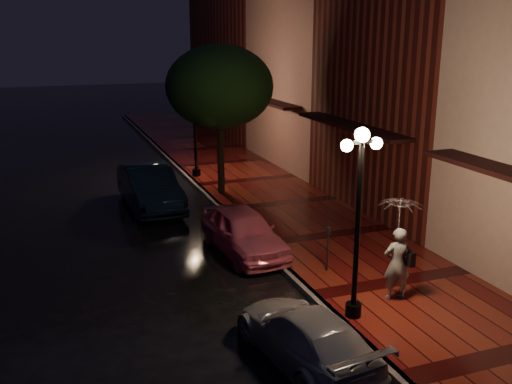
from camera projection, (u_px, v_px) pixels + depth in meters
name	position (u px, v px, depth m)	size (l,w,h in m)	color
ground	(260.00, 248.00, 17.37)	(120.00, 120.00, 0.00)	black
sidewalk	(326.00, 237.00, 18.11)	(4.50, 60.00, 0.15)	#410B0B
curb	(260.00, 246.00, 17.35)	(0.25, 60.00, 0.15)	#595451
storefront_mid	(426.00, 57.00, 20.04)	(5.00, 8.00, 11.00)	#511914
storefront_far	(322.00, 72.00, 27.53)	(5.00, 8.00, 9.00)	#8C5951
storefront_extra	(252.00, 54.00, 36.42)	(5.00, 12.00, 10.00)	#511914
streetlamp_near	(358.00, 213.00, 12.28)	(0.96, 0.36, 4.31)	black
streetlamp_far	(195.00, 121.00, 24.91)	(0.96, 0.36, 4.31)	black
street_tree	(220.00, 89.00, 21.84)	(4.16, 4.16, 5.80)	black
pink_car	(243.00, 231.00, 16.84)	(1.60, 3.96, 1.35)	#C9526A
navy_car	(150.00, 187.00, 21.19)	(1.68, 4.81, 1.58)	black
silver_car	(306.00, 336.00, 11.27)	(1.58, 3.88, 1.13)	#97979E
woman_with_umbrella	(399.00, 233.00, 13.33)	(1.05, 1.07, 2.52)	silver
parking_meter	(328.00, 244.00, 15.22)	(0.13, 0.12, 1.22)	black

